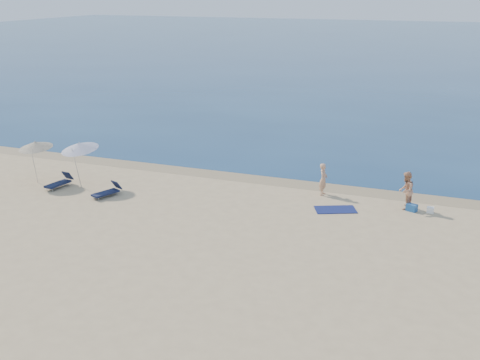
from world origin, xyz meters
name	(u,v)px	position (x,y,z in m)	size (l,w,h in m)	color
sea	(420,46)	(0.00, 100.00, 0.00)	(240.00, 160.00, 0.01)	navy
wet_sand_strip	(284,182)	(0.00, 19.40, 0.00)	(240.00, 1.60, 0.00)	#847254
person_left	(323,179)	(2.38, 18.15, 0.80)	(0.58, 0.38, 1.60)	tan
person_right	(406,190)	(6.39, 17.60, 0.89)	(0.86, 0.67, 1.77)	tan
beach_towel	(335,210)	(3.43, 16.27, 0.02)	(1.86, 1.03, 0.03)	#0E1547
white_bag	(430,210)	(7.55, 17.46, 0.13)	(0.31, 0.27, 0.27)	white
blue_cooler	(412,208)	(6.73, 17.38, 0.16)	(0.46, 0.33, 0.33)	#1C559B
umbrella_near	(79,146)	(-9.53, 15.04, 2.12)	(2.46, 2.48, 2.49)	silver
umbrella_far	(35,145)	(-12.05, 14.76, 2.03)	(2.01, 2.03, 2.34)	silver
lounger_left	(60,182)	(-10.52, 14.47, 0.25)	(0.77, 1.65, 0.70)	#141C37
lounger_right	(107,192)	(-7.45, 14.14, 0.25)	(1.04, 1.61, 0.68)	#151C3B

